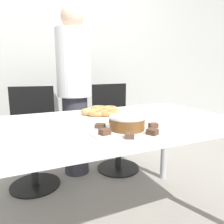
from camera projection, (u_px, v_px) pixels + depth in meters
wall_back at (53, 47)px, 2.59m from camera, size 8.00×0.05×2.60m
table at (103, 135)px, 1.33m from camera, size 1.69×0.91×0.73m
person_standing at (74, 89)px, 2.10m from camera, size 0.32×0.32×1.61m
office_chair_left at (33, 140)px, 1.96m from camera, size 0.51×0.51×0.89m
office_chair_right at (116, 129)px, 2.30m from camera, size 0.46×0.46×0.89m
plate_cake at (127, 130)px, 1.13m from camera, size 0.40×0.40×0.01m
plate_donuts at (101, 114)px, 1.54m from camera, size 0.32×0.32×0.01m
frosted_cake at (127, 123)px, 1.12m from camera, size 0.18×0.18×0.07m
lamington_0 at (105, 132)px, 1.03m from camera, size 0.06×0.05×0.03m
lamington_1 at (129, 136)px, 0.98m from camera, size 0.05×0.06×0.02m
lamington_2 at (152, 132)px, 1.03m from camera, size 0.06×0.06×0.03m
lamington_3 at (153, 125)px, 1.15m from camera, size 0.05×0.05×0.02m
lamington_4 at (136, 121)px, 1.25m from camera, size 0.07×0.07×0.03m
lamington_5 at (115, 121)px, 1.25m from camera, size 0.05×0.06×0.02m
lamington_6 at (100, 126)px, 1.15m from camera, size 0.06×0.06×0.02m
donut_0 at (101, 111)px, 1.54m from camera, size 0.12×0.12×0.03m
donut_1 at (92, 111)px, 1.56m from camera, size 0.11×0.11×0.03m
donut_2 at (89, 112)px, 1.49m from camera, size 0.11×0.11×0.04m
donut_3 at (97, 113)px, 1.46m from camera, size 0.12×0.12×0.03m
donut_4 at (107, 113)px, 1.46m from camera, size 0.13×0.13×0.04m
donut_5 at (113, 111)px, 1.54m from camera, size 0.11×0.11×0.03m
donut_6 at (109, 109)px, 1.59m from camera, size 0.12×0.12×0.04m
donut_7 at (98, 109)px, 1.61m from camera, size 0.12×0.12×0.04m
napkin at (6, 127)px, 1.19m from camera, size 0.16×0.13×0.01m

